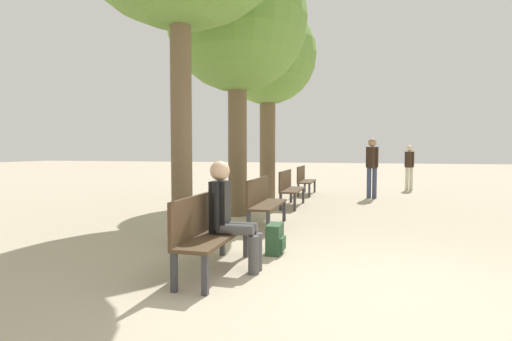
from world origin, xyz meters
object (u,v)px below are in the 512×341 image
at_px(tree_row_2, 268,58).
at_px(bench_row_2, 289,186).
at_px(tree_row_1, 237,23).
at_px(bench_row_3, 304,178).
at_px(bench_row_1, 263,199).
at_px(person_seated, 229,213).
at_px(pedestrian_mid, 372,164).
at_px(bench_row_0, 208,228).
at_px(backpack, 275,239).
at_px(pedestrian_near, 409,164).

bearing_deg(tree_row_2, bench_row_2, -56.12).
height_order(bench_row_2, tree_row_1, tree_row_1).
relative_size(bench_row_3, tree_row_2, 0.28).
bearing_deg(bench_row_1, tree_row_2, 101.91).
height_order(bench_row_3, tree_row_1, tree_row_1).
relative_size(person_seated, pedestrian_mid, 0.74).
bearing_deg(bench_row_0, tree_row_2, 97.13).
height_order(bench_row_3, backpack, bench_row_3).
distance_m(bench_row_3, person_seated, 8.22).
distance_m(bench_row_0, bench_row_1, 2.78).
height_order(bench_row_1, bench_row_3, same).
height_order(bench_row_1, backpack, bench_row_1).
xyz_separation_m(bench_row_0, backpack, (0.60, 1.00, -0.32)).
distance_m(bench_row_3, pedestrian_mid, 2.17).
distance_m(bench_row_0, person_seated, 0.31).
distance_m(bench_row_1, pedestrian_mid, 5.51).
xyz_separation_m(bench_row_1, tree_row_2, (-0.85, 4.05, 3.51)).
height_order(bench_row_0, bench_row_2, same).
xyz_separation_m(bench_row_2, pedestrian_mid, (2.06, 2.31, 0.49)).
bearing_deg(backpack, bench_row_3, 94.67).
bearing_deg(bench_row_3, tree_row_1, -100.98).
height_order(tree_row_1, tree_row_2, tree_row_1).
xyz_separation_m(bench_row_3, tree_row_2, (-0.85, -1.51, 3.51)).
xyz_separation_m(bench_row_2, bench_row_3, (0.00, 2.78, 0.00)).
height_order(bench_row_3, tree_row_2, tree_row_2).
distance_m(bench_row_1, tree_row_2, 5.42).
distance_m(bench_row_3, backpack, 7.37).
height_order(bench_row_1, person_seated, person_seated).
xyz_separation_m(bench_row_0, bench_row_2, (0.00, 5.55, 0.00)).
height_order(bench_row_0, pedestrian_mid, pedestrian_mid).
bearing_deg(pedestrian_mid, pedestrian_near, 64.61).
distance_m(bench_row_2, person_seated, 5.44).
bearing_deg(backpack, tree_row_1, 116.34).
bearing_deg(tree_row_1, bench_row_3, 79.02).
relative_size(tree_row_1, person_seated, 4.38).
bearing_deg(tree_row_2, bench_row_1, -78.09).
bearing_deg(person_seated, tree_row_1, 105.84).
height_order(bench_row_3, person_seated, person_seated).
bearing_deg(bench_row_3, person_seated, -88.41).
bearing_deg(tree_row_1, tree_row_2, 90.00).
xyz_separation_m(person_seated, pedestrian_mid, (1.83, 7.75, 0.32)).
bearing_deg(pedestrian_mid, backpack, -102.01).
distance_m(bench_row_0, tree_row_1, 5.40).
bearing_deg(bench_row_3, bench_row_2, -90.00).
distance_m(bench_row_3, pedestrian_near, 4.18).
bearing_deg(bench_row_0, bench_row_1, 90.00).
height_order(tree_row_2, backpack, tree_row_2).
distance_m(bench_row_2, bench_row_3, 2.78).
bearing_deg(tree_row_1, pedestrian_mid, 53.48).
height_order(tree_row_1, pedestrian_mid, tree_row_1).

